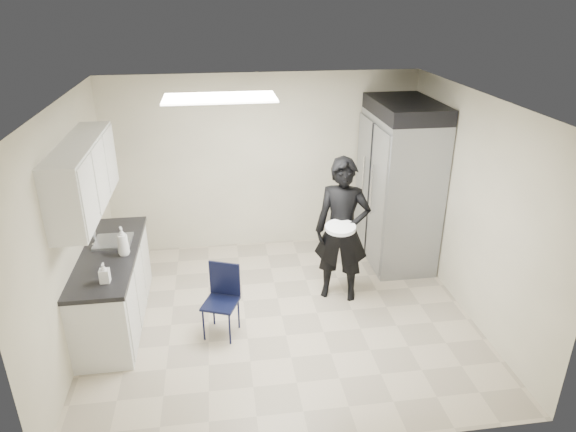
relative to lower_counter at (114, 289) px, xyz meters
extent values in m
plane|color=#B2A38C|center=(1.95, -0.20, -0.43)|extent=(4.50, 4.50, 0.00)
plane|color=white|center=(1.95, -0.20, 2.17)|extent=(4.50, 4.50, 0.00)
plane|color=beige|center=(1.95, 1.80, 0.87)|extent=(4.50, 0.00, 4.50)
plane|color=beige|center=(-0.30, -0.20, 0.87)|extent=(0.00, 4.00, 4.00)
plane|color=beige|center=(4.20, -0.20, 0.87)|extent=(0.00, 4.00, 4.00)
cube|color=white|center=(1.35, 0.20, 2.14)|extent=(1.20, 0.60, 0.02)
cube|color=silver|center=(0.00, 0.00, 0.00)|extent=(0.60, 1.90, 0.86)
cube|color=black|center=(0.00, 0.00, 0.46)|extent=(0.64, 1.95, 0.05)
cube|color=gray|center=(0.02, 0.25, 0.44)|extent=(0.42, 0.40, 0.14)
cylinder|color=silver|center=(-0.18, 0.25, 0.59)|extent=(0.02, 0.02, 0.24)
cube|color=silver|center=(-0.13, 0.00, 1.40)|extent=(0.35, 1.80, 0.75)
cube|color=black|center=(-0.19, 1.15, 1.19)|extent=(0.22, 0.30, 0.35)
cube|color=yellow|center=(-0.29, -0.10, 0.79)|extent=(0.00, 0.12, 0.07)
cube|color=yellow|center=(-0.29, 0.10, 0.75)|extent=(0.00, 0.12, 0.07)
cube|color=gray|center=(3.78, 1.07, 0.62)|extent=(0.80, 1.35, 2.10)
cube|color=black|center=(3.78, 1.07, 1.77)|extent=(0.80, 1.35, 0.20)
cube|color=black|center=(1.23, -0.45, -0.02)|extent=(0.47, 0.47, 0.82)
imported|color=black|center=(2.75, 0.16, 0.49)|extent=(0.79, 0.65, 1.84)
cylinder|color=silver|center=(2.67, -0.07, 0.64)|extent=(0.46, 0.46, 0.05)
imported|color=silver|center=(0.19, -0.08, 0.65)|extent=(0.17, 0.17, 0.34)
imported|color=#9D9EA8|center=(0.09, -0.66, 0.59)|extent=(0.10, 0.10, 0.22)
camera|label=1|loc=(1.29, -5.37, 3.20)|focal=32.00mm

